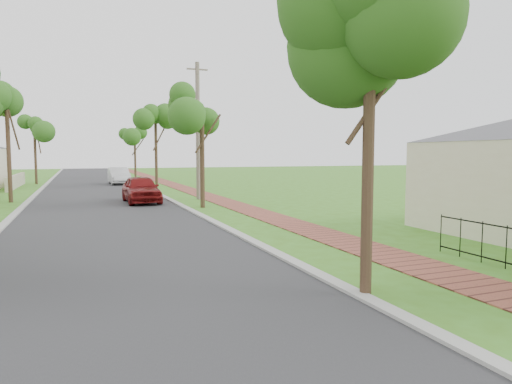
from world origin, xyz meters
TOP-DOWN VIEW (x-y plane):
  - ground at (0.00, 0.00)m, footprint 160.00×160.00m
  - road at (-3.00, 20.00)m, footprint 7.00×120.00m
  - kerb_right at (0.65, 20.00)m, footprint 0.30×120.00m
  - kerb_left at (-6.65, 20.00)m, footprint 0.30×120.00m
  - sidewalk at (3.25, 20.00)m, footprint 1.50×120.00m
  - street_trees at (-2.87, 26.84)m, footprint 10.70×37.65m
  - parked_car_red at (-1.00, 19.29)m, footprint 1.81×4.27m
  - parked_car_white at (-0.90, 34.99)m, footprint 1.64×4.39m
  - near_tree at (0.80, 1.50)m, footprint 2.39×2.39m
  - utility_pole at (2.30, 20.00)m, footprint 1.20×0.24m

SIDE VIEW (x-z plane):
  - ground at x=0.00m, z-range 0.00..0.00m
  - road at x=-3.00m, z-range -0.01..0.01m
  - kerb_right at x=0.65m, z-range -0.05..0.05m
  - kerb_left at x=-6.65m, z-range -0.05..0.05m
  - sidewalk at x=3.25m, z-range -0.01..0.01m
  - parked_car_white at x=-0.90m, z-range 0.00..1.43m
  - parked_car_red at x=-1.00m, z-range 0.00..1.44m
  - utility_pole at x=2.30m, z-range 0.06..7.77m
  - street_trees at x=-2.87m, z-range 1.59..7.48m
  - near_tree at x=0.80m, z-range 1.83..7.95m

